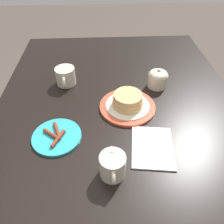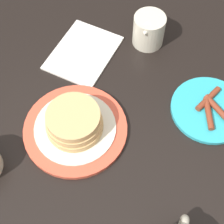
{
  "view_description": "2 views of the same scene",
  "coord_description": "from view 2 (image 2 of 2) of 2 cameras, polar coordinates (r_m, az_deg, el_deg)",
  "views": [
    {
      "loc": [
        0.73,
        -0.07,
        1.39
      ],
      "look_at": [
        0.09,
        -0.03,
        0.79
      ],
      "focal_mm": 35.0,
      "sensor_mm": 36.0,
      "label": 1
    },
    {
      "loc": [
        -0.28,
        -0.16,
        1.47
      ],
      "look_at": [
        0.09,
        -0.03,
        0.79
      ],
      "focal_mm": 55.0,
      "sensor_mm": 36.0,
      "label": 2
    }
  ],
  "objects": [
    {
      "name": "side_plate_bacon",
      "position": [
        0.84,
        15.88,
        0.49
      ],
      "size": [
        0.18,
        0.18,
        0.02
      ],
      "color": "#2DADBC",
      "rests_on": "dining_table"
    },
    {
      "name": "napkin",
      "position": [
        0.92,
        -4.78,
        9.79
      ],
      "size": [
        0.21,
        0.17,
        0.01
      ],
      "color": "silver",
      "rests_on": "dining_table"
    },
    {
      "name": "ground_plane",
      "position": [
        1.5,
        -2.43,
        -18.08
      ],
      "size": [
        8.0,
        8.0,
        0.0
      ],
      "primitive_type": "plane",
      "color": "#51473F"
    },
    {
      "name": "creamer_pitcher",
      "position": [
        0.92,
        6.13,
        13.45
      ],
      "size": [
        0.12,
        0.08,
        0.09
      ],
      "color": "beige",
      "rests_on": "dining_table"
    },
    {
      "name": "pancake_plate",
      "position": [
        0.77,
        -6.22,
        -2.17
      ],
      "size": [
        0.24,
        0.24,
        0.07
      ],
      "color": "#DB5138",
      "rests_on": "dining_table"
    },
    {
      "name": "dining_table",
      "position": [
        0.88,
        -4.02,
        -8.81
      ],
      "size": [
        1.37,
        1.06,
        0.76
      ],
      "color": "black",
      "rests_on": "ground_plane"
    }
  ]
}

